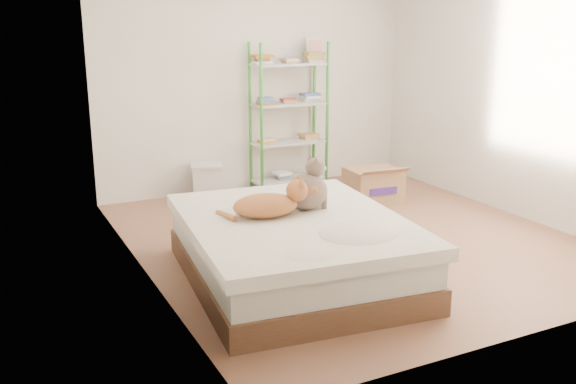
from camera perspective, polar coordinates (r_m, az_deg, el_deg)
room at (r=5.66m, az=5.93°, el=8.44°), size 3.81×4.21×2.61m
bed at (r=4.93m, az=0.51°, el=-5.10°), size 1.79×2.13×0.50m
orange_cat at (r=4.82m, az=-2.04°, el=-0.94°), size 0.64×0.44×0.24m
grey_cat at (r=5.01m, az=1.72°, el=0.72°), size 0.37×0.31×0.41m
shelf_unit at (r=7.49m, az=0.14°, el=7.07°), size 0.91×0.36×1.74m
cardboard_box at (r=7.04m, az=7.58°, el=0.56°), size 0.58×0.56×0.44m
white_bin at (r=7.20m, az=-7.21°, el=0.96°), size 0.42×0.39×0.40m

